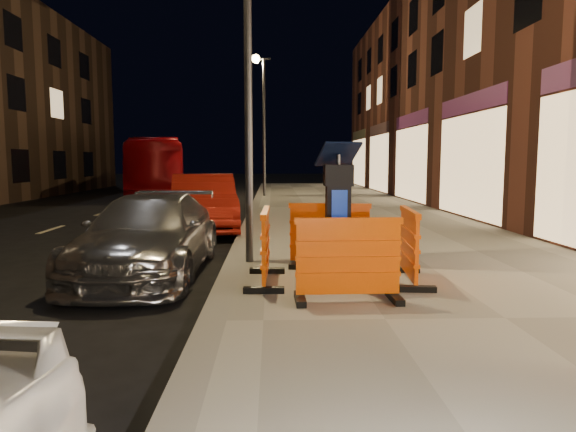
{
  "coord_description": "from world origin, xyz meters",
  "views": [
    {
      "loc": [
        0.62,
        -5.04,
        1.77
      ],
      "look_at": [
        0.8,
        1.0,
        1.1
      ],
      "focal_mm": 32.0,
      "sensor_mm": 36.0,
      "label": 1
    }
  ],
  "objects_px": {
    "parking_kiosk": "(338,217)",
    "barrier_bldgside": "(409,246)",
    "barrier_back": "(330,235)",
    "barrier_front": "(348,260)",
    "car_silver": "(150,275)",
    "bus_doubledecker": "(160,195)",
    "car_red": "(204,231)",
    "barrier_kerbside": "(266,246)"
  },
  "relations": [
    {
      "from": "parking_kiosk",
      "to": "barrier_bldgside",
      "type": "height_order",
      "value": "parking_kiosk"
    },
    {
      "from": "barrier_back",
      "to": "barrier_bldgside",
      "type": "height_order",
      "value": "same"
    },
    {
      "from": "parking_kiosk",
      "to": "barrier_front",
      "type": "height_order",
      "value": "parking_kiosk"
    },
    {
      "from": "barrier_front",
      "to": "barrier_back",
      "type": "bearing_deg",
      "value": 88.58
    },
    {
      "from": "car_silver",
      "to": "bus_doubledecker",
      "type": "distance_m",
      "value": 18.41
    },
    {
      "from": "bus_doubledecker",
      "to": "car_red",
      "type": "bearing_deg",
      "value": -82.89
    },
    {
      "from": "parking_kiosk",
      "to": "barrier_back",
      "type": "height_order",
      "value": "parking_kiosk"
    },
    {
      "from": "barrier_kerbside",
      "to": "barrier_bldgside",
      "type": "distance_m",
      "value": 1.9
    },
    {
      "from": "barrier_front",
      "to": "bus_doubledecker",
      "type": "height_order",
      "value": "bus_doubledecker"
    },
    {
      "from": "barrier_back",
      "to": "car_red",
      "type": "xyz_separation_m",
      "value": [
        -2.56,
        5.07,
        -0.63
      ]
    },
    {
      "from": "barrier_back",
      "to": "barrier_bldgside",
      "type": "distance_m",
      "value": 1.34
    },
    {
      "from": "barrier_kerbside",
      "to": "car_silver",
      "type": "bearing_deg",
      "value": 58.42
    },
    {
      "from": "barrier_bldgside",
      "to": "car_red",
      "type": "height_order",
      "value": "barrier_bldgside"
    },
    {
      "from": "barrier_back",
      "to": "barrier_kerbside",
      "type": "height_order",
      "value": "same"
    },
    {
      "from": "car_red",
      "to": "bus_doubledecker",
      "type": "distance_m",
      "value": 13.76
    },
    {
      "from": "car_red",
      "to": "bus_doubledecker",
      "type": "xyz_separation_m",
      "value": [
        -3.96,
        13.18,
        0.0
      ]
    },
    {
      "from": "barrier_kerbside",
      "to": "barrier_bldgside",
      "type": "height_order",
      "value": "same"
    },
    {
      "from": "parking_kiosk",
      "to": "bus_doubledecker",
      "type": "height_order",
      "value": "parking_kiosk"
    },
    {
      "from": "barrier_back",
      "to": "parking_kiosk",
      "type": "bearing_deg",
      "value": -83.42
    },
    {
      "from": "barrier_bldgside",
      "to": "bus_doubledecker",
      "type": "height_order",
      "value": "bus_doubledecker"
    },
    {
      "from": "barrier_back",
      "to": "car_silver",
      "type": "xyz_separation_m",
      "value": [
        -2.75,
        0.23,
        -0.63
      ]
    },
    {
      "from": "barrier_kerbside",
      "to": "bus_doubledecker",
      "type": "bearing_deg",
      "value": 17.77
    },
    {
      "from": "barrier_front",
      "to": "barrier_kerbside",
      "type": "distance_m",
      "value": 1.34
    },
    {
      "from": "barrier_bldgside",
      "to": "barrier_kerbside",
      "type": "bearing_deg",
      "value": 95.58
    },
    {
      "from": "parking_kiosk",
      "to": "barrier_bldgside",
      "type": "relative_size",
      "value": 1.4
    },
    {
      "from": "parking_kiosk",
      "to": "barrier_kerbside",
      "type": "distance_m",
      "value": 1.02
    },
    {
      "from": "parking_kiosk",
      "to": "barrier_front",
      "type": "xyz_separation_m",
      "value": [
        0.0,
        -0.95,
        -0.38
      ]
    },
    {
      "from": "barrier_front",
      "to": "barrier_back",
      "type": "height_order",
      "value": "same"
    },
    {
      "from": "barrier_front",
      "to": "barrier_back",
      "type": "xyz_separation_m",
      "value": [
        0.0,
        1.9,
        0.0
      ]
    },
    {
      "from": "parking_kiosk",
      "to": "barrier_kerbside",
      "type": "bearing_deg",
      "value": -176.42
    },
    {
      "from": "car_silver",
      "to": "barrier_bldgside",
      "type": "bearing_deg",
      "value": -16.7
    },
    {
      "from": "barrier_front",
      "to": "bus_doubledecker",
      "type": "bearing_deg",
      "value": 106.52
    },
    {
      "from": "barrier_front",
      "to": "car_silver",
      "type": "xyz_separation_m",
      "value": [
        -2.75,
        2.13,
        -0.63
      ]
    },
    {
      "from": "barrier_kerbside",
      "to": "car_red",
      "type": "xyz_separation_m",
      "value": [
        -1.61,
        6.02,
        -0.63
      ]
    },
    {
      "from": "parking_kiosk",
      "to": "barrier_front",
      "type": "bearing_deg",
      "value": -86.42
    },
    {
      "from": "barrier_kerbside",
      "to": "car_red",
      "type": "distance_m",
      "value": 6.26
    },
    {
      "from": "barrier_front",
      "to": "car_silver",
      "type": "distance_m",
      "value": 3.53
    },
    {
      "from": "barrier_kerbside",
      "to": "car_red",
      "type": "bearing_deg",
      "value": 16.58
    },
    {
      "from": "barrier_kerbside",
      "to": "car_silver",
      "type": "height_order",
      "value": "barrier_kerbside"
    },
    {
      "from": "barrier_bldgside",
      "to": "car_red",
      "type": "xyz_separation_m",
      "value": [
        -3.51,
        6.02,
        -0.63
      ]
    },
    {
      "from": "parking_kiosk",
      "to": "barrier_bldgside",
      "type": "xyz_separation_m",
      "value": [
        0.95,
        0.0,
        -0.38
      ]
    },
    {
      "from": "barrier_front",
      "to": "bus_doubledecker",
      "type": "distance_m",
      "value": 21.18
    }
  ]
}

